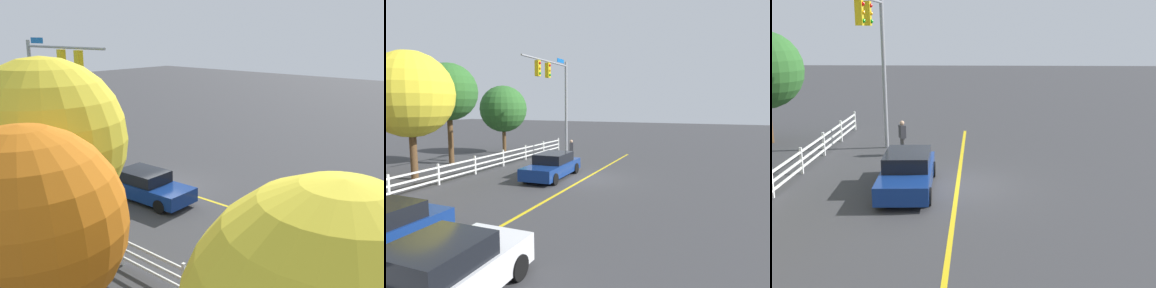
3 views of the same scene
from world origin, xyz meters
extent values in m
plane|color=#38383A|center=(0.00, 0.00, 0.00)|extent=(120.00, 120.00, 0.00)
cube|color=gold|center=(-4.00, 0.00, 0.00)|extent=(28.00, 0.16, 0.01)
cylinder|color=gray|center=(5.87, 3.90, 3.74)|extent=(0.20, 0.20, 7.48)
cylinder|color=gray|center=(2.74, 3.90, 7.18)|extent=(6.25, 0.12, 0.12)
cube|color=#0C59B2|center=(4.97, 3.92, 7.46)|extent=(1.10, 0.03, 0.28)
cube|color=gold|center=(2.90, 3.90, 6.58)|extent=(0.32, 0.28, 1.00)
sphere|color=red|center=(2.90, 3.75, 6.90)|extent=(0.17, 0.17, 0.17)
sphere|color=orange|center=(2.90, 3.75, 6.58)|extent=(0.17, 0.17, 0.17)
sphere|color=#148C19|center=(2.90, 3.75, 6.26)|extent=(0.17, 0.17, 0.17)
cube|color=gold|center=(1.53, 3.90, 6.58)|extent=(0.32, 0.28, 1.00)
sphere|color=red|center=(1.53, 3.75, 6.90)|extent=(0.17, 0.17, 0.17)
sphere|color=orange|center=(1.53, 3.75, 6.58)|extent=(0.17, 0.17, 0.17)
sphere|color=#148C19|center=(1.53, 3.75, 6.26)|extent=(0.17, 0.17, 0.17)
cube|color=navy|center=(-0.53, 1.87, 0.55)|extent=(4.80, 2.08, 0.66)
cube|color=black|center=(-0.30, 1.88, 1.15)|extent=(2.33, 1.78, 0.55)
cylinder|color=black|center=(-2.09, 0.93, 0.32)|extent=(0.65, 0.25, 0.64)
cylinder|color=black|center=(-2.18, 2.66, 0.32)|extent=(0.65, 0.25, 0.64)
cylinder|color=black|center=(1.11, 1.08, 0.32)|extent=(0.65, 0.25, 0.64)
cylinder|color=black|center=(1.03, 2.81, 0.32)|extent=(0.65, 0.25, 0.64)
cube|color=navy|center=(-11.40, 1.71, 0.59)|extent=(4.04, 1.72, 0.74)
cube|color=black|center=(-11.19, 1.71, 1.21)|extent=(1.76, 1.54, 0.50)
cylinder|color=black|center=(-10.03, 0.91, 0.32)|extent=(0.64, 0.22, 0.64)
cylinder|color=black|center=(-10.02, 2.50, 0.32)|extent=(0.64, 0.22, 0.64)
cylinder|color=#3F3F42|center=(4.39, 2.81, 0.42)|extent=(0.16, 0.16, 0.85)
cylinder|color=#3F3F42|center=(4.57, 2.90, 0.42)|extent=(0.16, 0.16, 0.85)
cube|color=#333338|center=(4.48, 2.86, 1.16)|extent=(0.47, 0.41, 0.62)
sphere|color=tan|center=(4.48, 2.86, 1.58)|extent=(0.22, 0.22, 0.22)
cube|color=white|center=(-7.33, 6.63, 0.57)|extent=(0.10, 0.10, 1.15)
cube|color=white|center=(-4.44, 6.63, 0.57)|extent=(0.10, 0.10, 1.15)
cube|color=white|center=(-1.56, 6.63, 0.57)|extent=(0.10, 0.10, 1.15)
cube|color=white|center=(1.33, 6.63, 0.57)|extent=(0.10, 0.10, 1.15)
cube|color=white|center=(4.22, 6.63, 0.57)|extent=(0.10, 0.10, 1.15)
cube|color=white|center=(-3.00, 6.63, 0.95)|extent=(26.00, 0.06, 0.09)
cube|color=white|center=(-3.00, 6.63, 0.60)|extent=(26.00, 0.06, 0.09)
cube|color=white|center=(-3.00, 6.63, 0.28)|extent=(26.00, 0.06, 0.09)
sphere|color=#C66614|center=(-7.44, 11.37, 4.07)|extent=(4.14, 4.14, 4.14)
cylinder|color=brown|center=(-3.97, 8.89, 1.51)|extent=(0.39, 0.39, 3.02)
sphere|color=yellow|center=(-3.97, 8.89, 4.82)|extent=(4.81, 4.81, 4.81)
camera|label=1|loc=(-15.43, 15.28, 7.87)|focal=41.14mm
camera|label=2|loc=(-17.29, -6.79, 4.27)|focal=30.64mm
camera|label=3|loc=(-17.23, -0.79, 5.98)|focal=43.59mm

